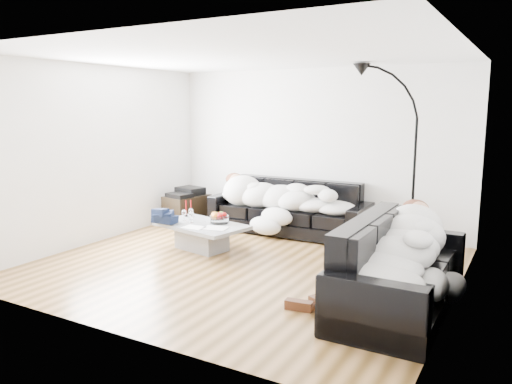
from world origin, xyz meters
The scene contains 24 objects.
ground centered at (0.00, 0.00, 0.00)m, with size 5.00×5.00×0.00m, color brown.
wall_back centered at (0.00, 2.25, 1.30)m, with size 5.00×0.02×2.60m, color silver.
wall_left centered at (-2.50, 0.00, 1.30)m, with size 0.02×4.50×2.60m, color silver.
wall_right centered at (2.50, 0.00, 1.30)m, with size 0.02×4.50×2.60m, color silver.
ceiling centered at (0.00, 0.00, 2.60)m, with size 5.00×5.00×0.00m, color white.
sofa_back centered at (-0.24, 1.78, 0.42)m, with size 2.54×0.88×0.83m, color black.
sofa_right centered at (2.05, -0.37, 0.44)m, with size 2.19×0.94×0.88m, color black.
sleeper_back centered at (-0.24, 1.73, 0.63)m, with size 2.15×0.74×0.43m, color silver, non-canonical shape.
sleeper_right centered at (2.05, -0.37, 0.65)m, with size 1.87×0.79×0.46m, color silver, non-canonical shape.
teal_cushion centered at (1.99, 0.30, 0.72)m, with size 0.36×0.30×0.20m, color #0E5666.
coffee_table centered at (-0.89, 0.31, 0.19)m, with size 1.28×0.74×0.37m, color #939699.
fruit_bowl centered at (-0.69, 0.47, 0.46)m, with size 0.27×0.27×0.17m, color white.
wine_glass_a centered at (-1.16, 0.44, 0.46)m, with size 0.07×0.07×0.17m, color white.
wine_glass_b centered at (-1.20, 0.33, 0.45)m, with size 0.07×0.07×0.16m, color white.
wine_glass_c centered at (-1.03, 0.28, 0.45)m, with size 0.07×0.07×0.17m, color white.
candle_left centered at (-1.36, 0.58, 0.49)m, with size 0.04×0.04×0.24m, color maroon.
candle_right centered at (-1.30, 0.62, 0.49)m, with size 0.04×0.04×0.24m, color maroon.
newspaper_a centered at (-0.57, 0.18, 0.38)m, with size 0.32×0.25×0.01m, color silver.
newspaper_b centered at (-0.84, 0.07, 0.38)m, with size 0.30×0.21×0.01m, color silver.
navy_jacket centered at (-1.38, 0.03, 0.54)m, with size 0.33×0.28×0.17m, color black, non-canonical shape.
shoes centered at (1.28, -0.89, 0.05)m, with size 0.47×0.34×0.11m, color #472311, non-canonical shape.
av_cabinet centered at (-2.02, 1.47, 0.25)m, with size 0.50×0.72×0.50m, color black.
stereo centered at (-2.02, 1.47, 0.56)m, with size 0.44×0.34×0.13m, color black.
floor_lamp centered at (1.71, 1.61, 1.13)m, with size 0.82×0.33×2.27m, color black, non-canonical shape.
Camera 1 is at (3.13, -5.25, 1.99)m, focal length 35.00 mm.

